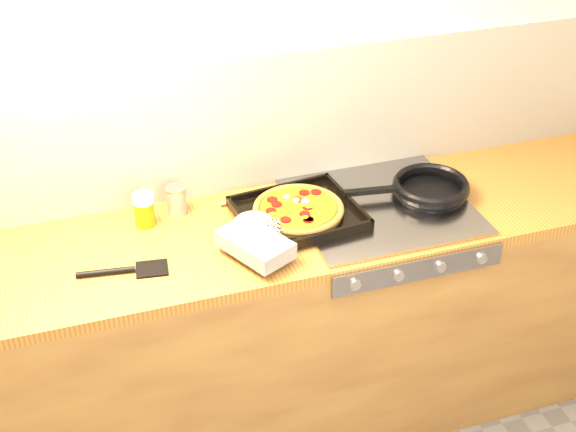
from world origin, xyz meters
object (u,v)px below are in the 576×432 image
object	(u,v)px
pizza_on_tray	(286,218)
juice_glass	(144,209)
frying_pan	(429,188)
tomato_can	(176,200)

from	to	relation	value
pizza_on_tray	juice_glass	distance (m)	0.48
frying_pan	juice_glass	bearing A→B (deg)	171.79
pizza_on_tray	frying_pan	size ratio (longest dim) A/B	1.13
pizza_on_tray	tomato_can	bearing A→B (deg)	146.26
tomato_can	juice_glass	xyz separation A→B (m)	(-0.12, -0.04, 0.01)
tomato_can	juice_glass	distance (m)	0.12
frying_pan	juice_glass	size ratio (longest dim) A/B	3.96
pizza_on_tray	tomato_can	xyz separation A→B (m)	(-0.32, 0.22, 0.01)
frying_pan	tomato_can	xyz separation A→B (m)	(-0.87, 0.18, 0.01)
frying_pan	juice_glass	xyz separation A→B (m)	(-0.99, 0.14, 0.02)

